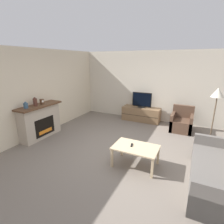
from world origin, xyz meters
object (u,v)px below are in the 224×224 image
Objects in this scene: fireplace at (40,121)px; mantel_vase_centre_left at (35,102)px; coffee_table at (136,149)px; couch at (217,174)px; tv at (142,101)px; mantel_vase_left at (26,105)px; armchair at (182,123)px; floor_lamp at (217,99)px; tv_stand at (141,114)px; remote at (132,145)px; mantel_clock at (42,101)px.

mantel_vase_centre_left reaches higher than fireplace.
coffee_table is 1.62m from couch.
tv is at bearing 50.63° from fireplace.
mantel_vase_left is (0.02, -0.43, 0.60)m from fireplace.
armchair is at bearing 32.74° from fireplace.
couch is 1.14× the size of floor_lamp.
tv_stand reaches higher than remote.
couch is at bearing -51.90° from tv.
mantel_clock is at bearing 83.06° from fireplace.
mantel_vase_centre_left is at bearing 90.00° from mantel_vase_left.
fireplace is 3.19m from coffee_table.
couch is (1.72, -0.03, -0.19)m from remote.
mantel_vase_centre_left is at bearing -90.17° from mantel_clock.
mantel_vase_left reaches higher than tv_stand.
mantel_vase_centre_left reaches higher than remote.
fireplace is 4.91m from floor_lamp.
fireplace reaches higher than couch.
mantel_vase_left is at bearing -162.56° from floor_lamp.
mantel_vase_left is 4.92m from floor_lamp.
mantel_vase_centre_left is at bearing 178.87° from couch.
armchair is 0.84× the size of coffee_table.
remote is 0.09× the size of floor_lamp.
armchair reaches higher than tv_stand.
mantel_vase_left reaches higher than tv.
couch is at bearing -4.14° from mantel_clock.
mantel_vase_left is at bearing 172.88° from remote.
fireplace is 3.08m from remote.
tv is 0.38× the size of couch.
tv reaches higher than couch.
fireplace is at bearing 92.22° from mantel_vase_left.
mantel_vase_centre_left reaches higher than mantel_vase_left.
armchair is (1.55, -0.37, -0.55)m from tv.
couch is (1.62, -0.01, -0.12)m from coffee_table.
couch reaches higher than armchair.
mantel_vase_left is at bearing -175.61° from coffee_table.
mantel_vase_centre_left is 3.83m from tv.
couch is at bearing -2.41° from fireplace.
remote is (3.06, 0.26, -0.65)m from mantel_vase_left.
tv is at bearing 90.97° from remote.
floor_lamp reaches higher than fireplace.
fireplace is at bearing 164.84° from remote.
coffee_table is at bearing -105.37° from armchair.
mantel_vase_centre_left is 4.86m from couch.
floor_lamp is at bearing -38.45° from tv.
floor_lamp is (4.69, 0.90, 0.35)m from mantel_clock.
mantel_vase_left is 4.08m from tv.
coffee_table is 6.44× the size of remote.
armchair is 0.48× the size of floor_lamp.
remote is at bearing -107.50° from armchair.
mantel_clock is at bearing 162.14° from remote.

